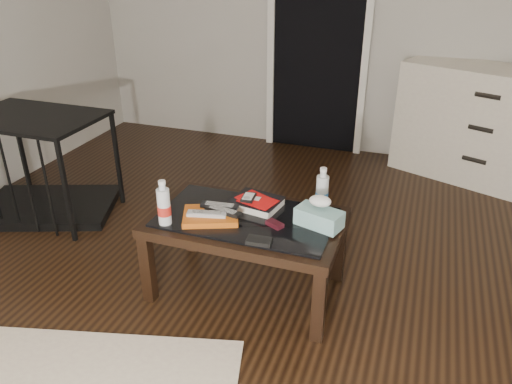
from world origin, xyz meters
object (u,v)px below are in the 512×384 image
(water_bottle_left, at_px, (164,202))
(tissue_box, at_px, (319,218))
(coffee_table, at_px, (246,227))
(textbook, at_px, (257,203))
(water_bottle_right, at_px, (322,189))
(dresser, at_px, (478,124))
(pet_crate, at_px, (44,181))

(water_bottle_left, bearing_deg, tissue_box, 17.37)
(coffee_table, height_order, water_bottle_left, water_bottle_left)
(water_bottle_left, bearing_deg, textbook, 40.01)
(coffee_table, relative_size, water_bottle_right, 4.20)
(water_bottle_right, distance_m, tissue_box, 0.20)
(water_bottle_right, bearing_deg, coffee_table, -149.01)
(water_bottle_right, bearing_deg, water_bottle_left, -150.08)
(water_bottle_right, bearing_deg, tissue_box, -81.15)
(coffee_table, bearing_deg, water_bottle_left, -151.13)
(dresser, distance_m, water_bottle_right, 2.00)
(coffee_table, bearing_deg, dresser, 58.92)
(textbook, height_order, water_bottle_right, water_bottle_right)
(water_bottle_right, bearing_deg, pet_crate, 175.06)
(tissue_box, bearing_deg, textbook, -176.66)
(dresser, bearing_deg, pet_crate, -128.61)
(dresser, distance_m, water_bottle_left, 2.72)
(dresser, xyz_separation_m, water_bottle_right, (-0.86, -1.80, 0.13))
(textbook, height_order, tissue_box, tissue_box)
(coffee_table, bearing_deg, water_bottle_right, 30.99)
(textbook, xyz_separation_m, water_bottle_right, (0.33, 0.09, 0.10))
(dresser, height_order, tissue_box, dresser)
(coffee_table, bearing_deg, pet_crate, 166.99)
(coffee_table, relative_size, water_bottle_left, 4.20)
(textbook, height_order, water_bottle_left, water_bottle_left)
(dresser, height_order, water_bottle_right, dresser)
(pet_crate, xyz_separation_m, textbook, (1.68, -0.26, 0.25))
(coffee_table, distance_m, textbook, 0.15)
(dresser, height_order, water_bottle_left, dresser)
(coffee_table, relative_size, textbook, 4.00)
(coffee_table, distance_m, dresser, 2.35)
(water_bottle_left, bearing_deg, pet_crate, 155.78)
(dresser, bearing_deg, coffee_table, -99.26)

